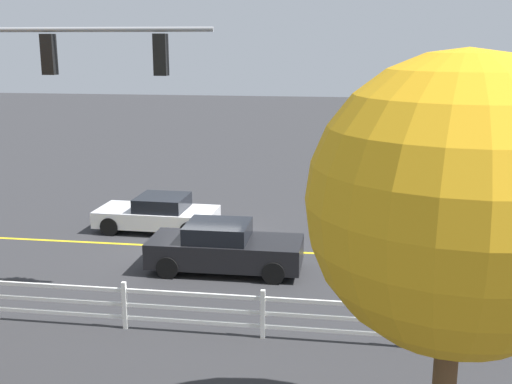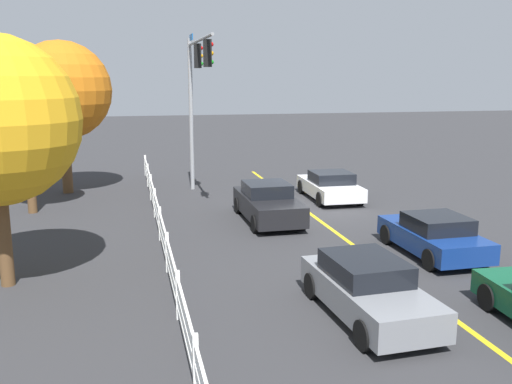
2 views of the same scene
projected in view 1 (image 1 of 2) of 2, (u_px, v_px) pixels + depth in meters
name	position (u px, v px, depth m)	size (l,w,h in m)	color
ground_plane	(198.00, 248.00, 20.65)	(120.00, 120.00, 0.00)	#2D2D30
lane_center_stripe	(321.00, 254.00, 20.06)	(28.00, 0.16, 0.01)	gold
signal_assembly	(23.00, 100.00, 16.15)	(7.21, 0.38, 7.26)	gray
car_0	(224.00, 248.00, 18.44)	(4.46, 1.94, 1.44)	black
car_1	(398.00, 221.00, 21.47)	(3.99, 1.94, 1.28)	navy
car_2	(158.00, 214.00, 22.43)	(4.25, 2.07, 1.27)	silver
white_rail_fence	(263.00, 313.00, 14.21)	(26.10, 0.10, 1.15)	white
tree_1	(458.00, 205.00, 8.85)	(4.30, 4.30, 6.48)	brown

